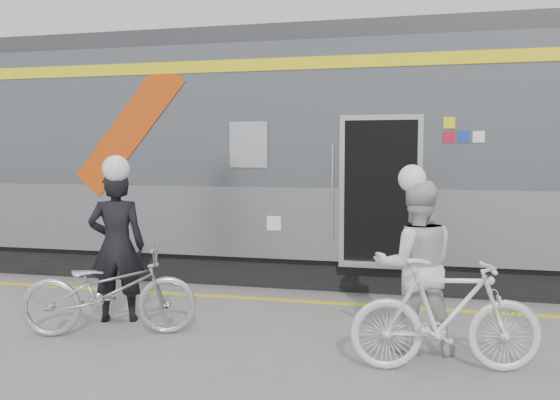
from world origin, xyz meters
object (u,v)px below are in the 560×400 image
(man, at_px, (117,246))
(bicycle_left, at_px, (109,290))
(woman, at_px, (416,266))
(bicycle_right, at_px, (446,315))

(man, distance_m, bicycle_left, 0.73)
(woman, height_order, bicycle_right, woman)
(bicycle_right, bearing_deg, man, 67.57)
(bicycle_left, distance_m, woman, 3.51)
(man, xyz_separation_m, woman, (3.68, -0.29, -0.04))
(woman, bearing_deg, bicycle_left, -6.21)
(bicycle_right, bearing_deg, bicycle_left, 75.12)
(man, xyz_separation_m, bicycle_right, (3.98, -0.84, -0.40))
(man, bearing_deg, bicycle_left, 91.17)
(bicycle_left, bearing_deg, bicycle_right, -113.15)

